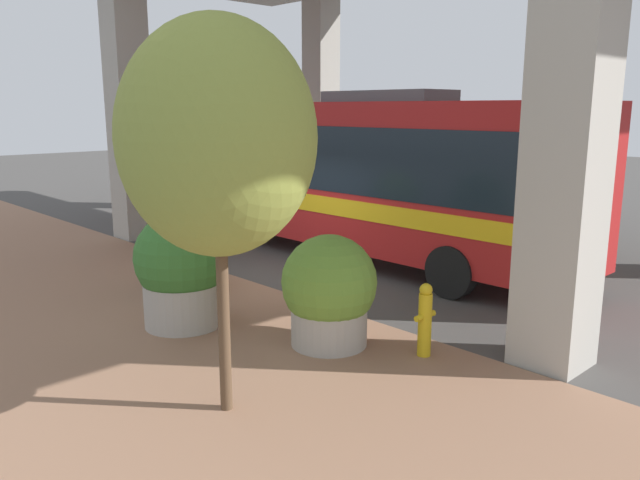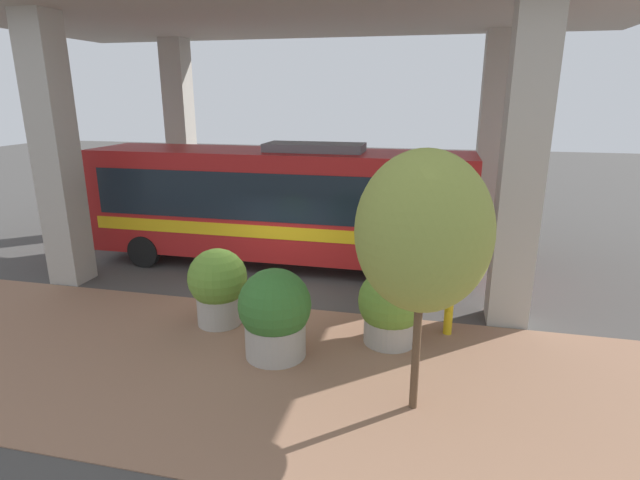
% 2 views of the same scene
% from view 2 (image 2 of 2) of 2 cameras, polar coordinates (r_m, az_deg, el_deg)
% --- Properties ---
extents(ground_plane, '(80.00, 80.00, 0.00)m').
position_cam_2_polar(ground_plane, '(13.00, -6.59, -7.42)').
color(ground_plane, '#474442').
rests_on(ground_plane, ground).
extents(sidewalk_strip, '(6.00, 40.00, 0.02)m').
position_cam_2_polar(sidewalk_strip, '(10.53, -12.15, -13.69)').
color(sidewalk_strip, '#936B51').
rests_on(sidewalk_strip, ground).
extents(overpass, '(9.40, 19.93, 7.88)m').
position_cam_2_polar(overpass, '(15.82, -2.28, 22.43)').
color(overpass, '#ADA89E').
rests_on(overpass, ground).
extents(bus, '(2.59, 11.59, 3.83)m').
position_cam_2_polar(bus, '(15.43, -4.78, 4.53)').
color(bus, '#B21E1E').
rests_on(bus, ground).
extents(fire_hydrant, '(0.40, 0.19, 1.08)m').
position_cam_2_polar(fire_hydrant, '(11.60, 14.50, -7.95)').
color(fire_hydrant, gold).
rests_on(fire_hydrant, ground).
extents(planter_front, '(1.37, 1.37, 1.83)m').
position_cam_2_polar(planter_front, '(11.82, -11.57, -5.10)').
color(planter_front, '#ADA89E').
rests_on(planter_front, ground).
extents(planter_middle, '(1.41, 1.41, 1.68)m').
position_cam_2_polar(planter_middle, '(10.88, 8.09, -7.60)').
color(planter_middle, '#ADA89E').
rests_on(planter_middle, ground).
extents(planter_back, '(1.49, 1.49, 1.88)m').
position_cam_2_polar(planter_back, '(10.24, -5.16, -8.39)').
color(planter_back, '#ADA89E').
rests_on(planter_back, ground).
extents(street_tree_near, '(2.15, 2.15, 4.45)m').
position_cam_2_polar(street_tree_near, '(7.91, 11.72, 0.89)').
color(street_tree_near, brown).
rests_on(street_tree_near, ground).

